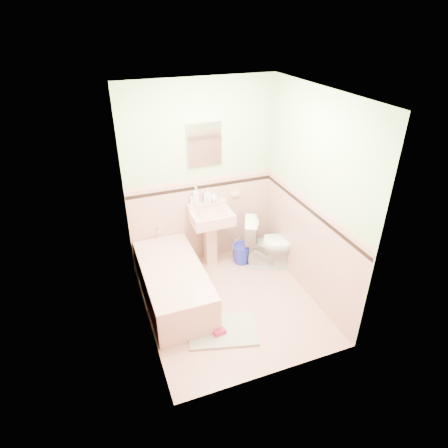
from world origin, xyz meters
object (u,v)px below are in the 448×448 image
object	(u,v)px
shoe	(220,332)
medicine_cabinet	(205,144)
soap_bottle_left	(196,195)
bathtub	(174,285)
bucket	(242,253)
soap_bottle_right	(214,196)
soap_bottle_mid	(207,195)
toilet	(270,243)
sink	(212,239)

from	to	relation	value
shoe	medicine_cabinet	bearing A→B (deg)	68.49
shoe	soap_bottle_left	bearing A→B (deg)	73.74
bathtub	shoe	distance (m)	0.86
bucket	medicine_cabinet	bearing A→B (deg)	146.56
bathtub	medicine_cabinet	size ratio (longest dim) A/B	2.72
soap_bottle_right	shoe	distance (m)	1.81
soap_bottle_mid	toilet	bearing A→B (deg)	-31.80
sink	soap_bottle_mid	size ratio (longest dim) A/B	4.23
bucket	sink	bearing A→B (deg)	170.76
sink	soap_bottle_mid	xyz separation A→B (m)	(0.01, 0.18, 0.58)
soap_bottle_left	toilet	bearing A→B (deg)	-27.02
toilet	sink	bearing A→B (deg)	93.79
bathtub	bucket	bearing A→B (deg)	22.72
soap_bottle_left	bucket	xyz separation A→B (m)	(0.57, -0.25, -0.90)
soap_bottle_mid	soap_bottle_right	xyz separation A→B (m)	(0.09, 0.00, -0.03)
sink	medicine_cabinet	size ratio (longest dim) A/B	1.54
soap_bottle_mid	shoe	world-z (taller)	soap_bottle_mid
soap_bottle_left	shoe	world-z (taller)	soap_bottle_left
soap_bottle_right	bucket	xyz separation A→B (m)	(0.32, -0.25, -0.84)
toilet	shoe	xyz separation A→B (m)	(-1.12, -1.03, -0.31)
bathtub	soap_bottle_left	distance (m)	1.20
toilet	bucket	world-z (taller)	toilet
sink	medicine_cabinet	world-z (taller)	medicine_cabinet
soap_bottle_left	medicine_cabinet	bearing A→B (deg)	11.41
bathtub	sink	distance (m)	0.89
soap_bottle_right	toilet	distance (m)	1.01
bathtub	bucket	size ratio (longest dim) A/B	5.49
soap_bottle_left	sink	bearing A→B (deg)	-50.46
sink	soap_bottle_mid	distance (m)	0.61
medicine_cabinet	soap_bottle_left	bearing A→B (deg)	-168.59
soap_bottle_mid	bucket	size ratio (longest dim) A/B	0.74
soap_bottle_left	toilet	xyz separation A→B (m)	(0.90, -0.46, -0.67)
medicine_cabinet	bucket	world-z (taller)	medicine_cabinet
soap_bottle_right	soap_bottle_left	bearing A→B (deg)	180.00
soap_bottle_mid	soap_bottle_right	bearing A→B (deg)	0.00
medicine_cabinet	soap_bottle_left	size ratio (longest dim) A/B	2.20
toilet	soap_bottle_right	bearing A→B (deg)	79.04
bucket	shoe	world-z (taller)	bucket
bathtub	soap_bottle_mid	size ratio (longest dim) A/B	7.47
bathtub	toilet	distance (m)	1.46
soap_bottle_mid	soap_bottle_right	distance (m)	0.09
soap_bottle_mid	soap_bottle_left	bearing A→B (deg)	180.00
medicine_cabinet	shoe	size ratio (longest dim) A/B	4.11
sink	soap_bottle_right	size ratio (longest dim) A/B	5.88
medicine_cabinet	soap_bottle_mid	distance (m)	0.69
soap_bottle_left	soap_bottle_mid	xyz separation A→B (m)	(0.16, 0.00, -0.02)
soap_bottle_left	soap_bottle_right	distance (m)	0.25
sink	toilet	size ratio (longest dim) A/B	1.17
bathtub	soap_bottle_right	bearing A→B (deg)	42.32
toilet	bucket	distance (m)	0.45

